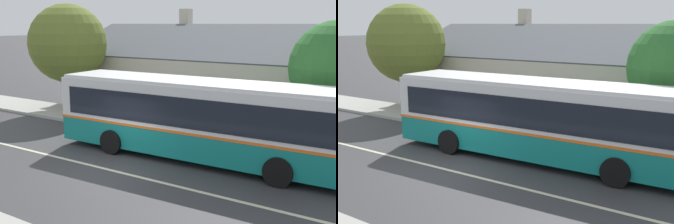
# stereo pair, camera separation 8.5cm
# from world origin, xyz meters

# --- Properties ---
(ground_plane) EXTENTS (300.00, 300.00, 0.00)m
(ground_plane) POSITION_xyz_m (0.00, 0.00, 0.00)
(ground_plane) COLOR #38383A
(sidewalk_far) EXTENTS (60.00, 3.00, 0.15)m
(sidewalk_far) POSITION_xyz_m (0.00, 6.00, 0.07)
(sidewalk_far) COLOR #ADAAA3
(sidewalk_far) RESTS_ON ground
(lane_divider_stripe) EXTENTS (60.00, 0.16, 0.01)m
(lane_divider_stripe) POSITION_xyz_m (0.00, 0.00, 0.00)
(lane_divider_stripe) COLOR beige
(lane_divider_stripe) RESTS_ON ground
(community_building) EXTENTS (25.39, 10.68, 6.23)m
(community_building) POSITION_xyz_m (1.30, 13.93, 1.74)
(community_building) COLOR beige
(community_building) RESTS_ON ground
(transit_bus) EXTENTS (11.91, 3.04, 3.10)m
(transit_bus) POSITION_xyz_m (2.21, 2.90, 1.67)
(transit_bus) COLOR #147F7A
(transit_bus) RESTS_ON ground
(bench_by_building) EXTENTS (1.87, 0.51, 0.94)m
(bench_by_building) POSITION_xyz_m (-4.47, 5.34, 0.58)
(bench_by_building) COLOR brown
(bench_by_building) RESTS_ON sidewalk_far
(street_tree_secondary) EXTENTS (4.66, 4.66, 6.40)m
(street_tree_secondary) POSITION_xyz_m (-8.81, 6.98, 3.96)
(street_tree_secondary) COLOR #4C3828
(street_tree_secondary) RESTS_ON ground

